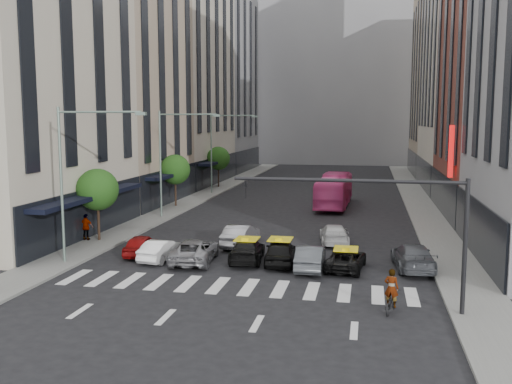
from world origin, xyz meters
The scene contains 33 objects.
ground centered at (0.00, 0.00, 0.00)m, with size 160.00×160.00×0.00m, color black.
sidewalk_left centered at (-11.50, 30.00, 0.07)m, with size 3.00×96.00×0.15m, color slate.
sidewalk_right centered at (11.50, 30.00, 0.07)m, with size 3.00×96.00×0.15m, color slate.
building_left_a centered at (-17.00, 11.00, 14.00)m, with size 8.00×18.00×28.00m, color beige.
building_left_b centered at (-17.00, 28.00, 12.00)m, with size 8.00×16.00×24.00m, color tan.
building_left_c centered at (-17.00, 46.00, 18.00)m, with size 8.00×20.00×36.00m, color beige.
building_left_d centered at (-17.00, 65.00, 15.00)m, with size 8.00×18.00×30.00m, color gray.
building_right_b centered at (17.00, 27.00, 13.00)m, with size 8.00×18.00×26.00m, color brown.
building_right_c centered at (17.00, 46.00, 20.00)m, with size 8.00×20.00×40.00m, color beige.
building_right_d centered at (17.00, 65.00, 14.00)m, with size 8.00×18.00×28.00m, color tan.
building_far centered at (0.00, 85.00, 18.00)m, with size 30.00×10.00×36.00m, color gray.
tree_near centered at (-11.80, 10.00, 3.65)m, with size 2.88×2.88×4.95m.
tree_mid centered at (-11.80, 26.00, 3.65)m, with size 2.88×2.88×4.95m.
tree_far centered at (-11.80, 42.00, 3.65)m, with size 2.88×2.88×4.95m.
streetlamp_near centered at (-10.04, 4.00, 5.90)m, with size 5.38×0.25×9.00m.
streetlamp_mid centered at (-10.04, 20.00, 5.90)m, with size 5.38×0.25×9.00m.
streetlamp_far centered at (-10.04, 36.00, 5.90)m, with size 5.38×0.25×9.00m.
traffic_signal centered at (7.69, -1.00, 4.47)m, with size 10.10×0.20×6.00m.
liberty_sign centered at (12.60, 20.00, 6.00)m, with size 0.30×0.70×4.00m.
car_red centered at (-7.40, 6.89, 0.65)m, with size 1.54×3.84×1.31m, color maroon.
car_white_front centered at (-5.71, 5.94, 0.63)m, with size 1.34×3.84×1.26m, color white.
car_silver centered at (-3.63, 5.91, 0.70)m, with size 2.32×5.03×1.40m, color gray.
taxi_left centered at (-0.60, 6.68, 0.67)m, with size 1.88×4.62×1.34m, color black.
taxi_center centered at (1.45, 6.40, 0.73)m, with size 1.73×4.30×1.47m, color black.
car_grey_mid centered at (3.31, 5.57, 0.70)m, with size 1.48×4.24×1.40m, color #44484C.
taxi_right centered at (5.27, 5.89, 0.59)m, with size 1.95×4.23×1.18m, color black.
car_grey_curb centered at (9.00, 6.71, 0.73)m, with size 2.04×5.02×1.46m, color #494C51.
car_row2_left centered at (-1.87, 10.57, 0.75)m, with size 1.58×4.54×1.49m, color #97969B.
car_row2_right centered at (4.21, 12.67, 0.66)m, with size 1.84×4.53×1.32m, color silver.
bus centered at (3.18, 29.35, 1.57)m, with size 2.63×11.26×3.14m, color #EC4593.
motorcycle centered at (7.52, -0.98, 0.47)m, with size 0.62×1.78×0.94m, color black.
rider centered at (7.52, -0.98, 1.80)m, with size 0.63×0.41×1.72m, color gray.
pedestrian_far centered at (-12.60, 9.73, 1.06)m, with size 1.07×0.45×1.83m, color gray.
Camera 1 is at (6.41, -25.88, 8.45)m, focal length 40.00 mm.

